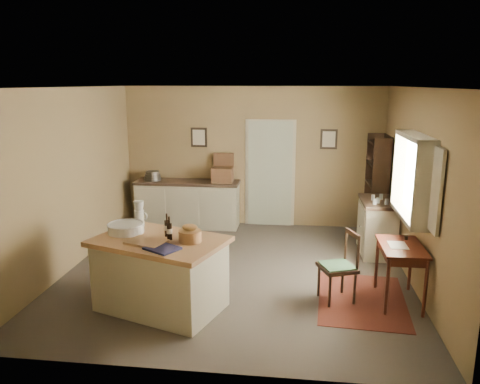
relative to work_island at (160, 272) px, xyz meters
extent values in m
plane|color=#50473D|center=(0.79, 1.23, -0.48)|extent=(5.00, 5.00, 0.00)
cube|color=olive|center=(0.79, 3.73, 0.87)|extent=(5.00, 0.10, 2.70)
cube|color=olive|center=(0.79, -1.27, 0.87)|extent=(5.00, 0.10, 2.70)
cube|color=olive|center=(-1.71, 1.23, 0.87)|extent=(0.10, 5.00, 2.70)
cube|color=olive|center=(3.29, 1.23, 0.87)|extent=(0.10, 5.00, 2.70)
plane|color=silver|center=(0.79, 1.23, 2.22)|extent=(5.00, 5.00, 0.00)
cube|color=#B1B89D|center=(1.14, 3.70, 0.57)|extent=(0.97, 0.06, 2.11)
cube|color=black|center=(-0.26, 3.71, 1.24)|extent=(0.32, 0.02, 0.38)
cube|color=beige|center=(-0.26, 3.70, 1.24)|extent=(0.24, 0.01, 0.30)
cube|color=black|center=(2.24, 3.71, 1.24)|extent=(0.32, 0.02, 0.38)
cube|color=beige|center=(2.24, 3.70, 1.24)|extent=(0.24, 0.01, 0.30)
cube|color=#C1B99A|center=(3.16, 1.03, 0.54)|extent=(0.25, 1.32, 0.06)
cube|color=#C1B99A|center=(3.16, 1.03, 1.60)|extent=(0.25, 1.32, 0.06)
cube|color=white|center=(3.28, 1.03, 1.07)|extent=(0.01, 1.20, 1.00)
cube|color=#C1B99A|center=(3.25, 0.21, 1.07)|extent=(0.04, 0.35, 1.00)
cube|color=#C1B99A|center=(3.25, 1.85, 1.07)|extent=(0.04, 0.35, 1.00)
cube|color=#C1B99A|center=(0.01, -0.01, -0.06)|extent=(1.66, 1.33, 0.85)
cube|color=#A27340|center=(0.01, -0.01, 0.40)|extent=(1.80, 1.46, 0.06)
cylinder|color=white|center=(-0.48, 0.19, 0.48)|extent=(0.45, 0.45, 0.11)
cube|color=#A27340|center=(-0.09, -0.18, 0.44)|extent=(0.53, 0.45, 0.03)
cube|color=black|center=(0.15, -0.36, 0.44)|extent=(0.46, 0.43, 0.02)
cylinder|color=#906036|center=(0.41, -0.06, 0.50)|extent=(0.27, 0.27, 0.14)
cylinder|color=black|center=(0.08, 0.11, 0.57)|extent=(0.06, 0.06, 0.29)
cylinder|color=black|center=(0.14, -0.02, 0.57)|extent=(0.06, 0.06, 0.29)
cube|color=#C1B99A|center=(-0.45, 3.43, -0.06)|extent=(1.98, 0.54, 0.85)
cube|color=#332319|center=(-0.45, 3.43, 0.39)|extent=(2.02, 0.57, 0.05)
cube|color=#52331F|center=(0.24, 3.43, 0.56)|extent=(0.40, 0.30, 0.28)
cylinder|color=#59544F|center=(-1.14, 3.43, 0.51)|extent=(0.34, 0.34, 0.18)
cube|color=#551F15|center=(2.54, 0.53, -0.48)|extent=(1.21, 1.67, 0.01)
cube|color=#3B160D|center=(2.99, 0.53, 0.27)|extent=(0.52, 0.85, 0.03)
cube|color=#3B160D|center=(2.99, 0.53, 0.20)|extent=(0.46, 0.79, 0.10)
cube|color=silver|center=(2.94, 0.53, 0.29)|extent=(0.22, 0.30, 0.01)
cylinder|color=black|center=(3.09, 0.77, 0.31)|extent=(0.05, 0.05, 0.05)
cylinder|color=#3B160D|center=(2.77, 0.14, -0.12)|extent=(0.04, 0.04, 0.72)
cylinder|color=#3B160D|center=(3.21, 0.14, -0.12)|extent=(0.04, 0.04, 0.72)
cylinder|color=#3B160D|center=(2.77, 0.91, -0.12)|extent=(0.04, 0.04, 0.72)
cylinder|color=#3B160D|center=(3.21, 0.91, -0.12)|extent=(0.04, 0.04, 0.72)
cube|color=#C1B99A|center=(2.99, 2.33, -0.06)|extent=(0.51, 0.93, 0.85)
cube|color=#332319|center=(2.99, 2.33, 0.39)|extent=(0.54, 0.97, 0.05)
cylinder|color=silver|center=(2.96, 2.19, 0.46)|extent=(0.22, 0.22, 0.09)
cube|color=black|center=(3.10, 2.84, 0.45)|extent=(0.32, 0.04, 1.85)
cube|color=black|center=(3.10, 3.63, 0.45)|extent=(0.32, 0.04, 1.85)
cube|color=black|center=(3.25, 3.23, 0.45)|extent=(0.02, 0.83, 1.85)
cube|color=black|center=(3.10, 3.23, -0.44)|extent=(0.32, 0.79, 0.03)
cube|color=black|center=(3.10, 3.23, 0.03)|extent=(0.32, 0.79, 0.03)
cube|color=black|center=(3.10, 3.23, 0.49)|extent=(0.32, 0.79, 0.03)
cube|color=black|center=(3.10, 3.23, 0.86)|extent=(0.32, 0.79, 0.03)
cube|color=black|center=(3.10, 3.23, 1.23)|extent=(0.32, 0.79, 0.03)
cylinder|color=white|center=(3.10, 3.23, 0.55)|extent=(0.12, 0.12, 0.11)
camera|label=1|loc=(1.64, -5.24, 2.28)|focal=35.00mm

